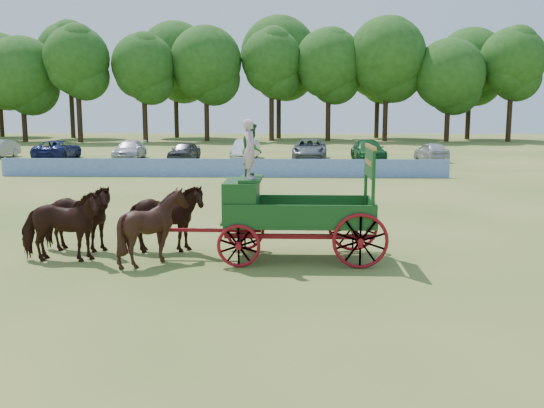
# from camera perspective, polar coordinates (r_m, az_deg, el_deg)

# --- Properties ---
(ground) EXTENTS (160.00, 160.00, 0.00)m
(ground) POSITION_cam_1_polar(r_m,az_deg,el_deg) (17.50, -8.38, -4.05)
(ground) COLOR #A5914A
(ground) RESTS_ON ground
(horse_lead_left) EXTENTS (2.27, 1.10, 1.88)m
(horse_lead_left) POSITION_cam_1_polar(r_m,az_deg,el_deg) (16.41, -19.25, -1.97)
(horse_lead_left) COLOR black
(horse_lead_left) RESTS_ON ground
(horse_lead_right) EXTENTS (2.32, 1.24, 1.88)m
(horse_lead_right) POSITION_cam_1_polar(r_m,az_deg,el_deg) (17.42, -17.95, -1.29)
(horse_lead_right) COLOR black
(horse_lead_right) RESTS_ON ground
(horse_wheel_left) EXTENTS (1.89, 1.72, 1.89)m
(horse_wheel_left) POSITION_cam_1_polar(r_m,az_deg,el_deg) (15.70, -11.06, -2.10)
(horse_wheel_left) COLOR black
(horse_wheel_left) RESTS_ON ground
(horse_wheel_right) EXTENTS (2.35, 1.32, 1.88)m
(horse_wheel_right) POSITION_cam_1_polar(r_m,az_deg,el_deg) (16.75, -10.21, -1.39)
(horse_wheel_right) COLOR black
(horse_wheel_right) RESTS_ON ground
(farm_dray) EXTENTS (6.00, 2.00, 3.65)m
(farm_dray) POSITION_cam_1_polar(r_m,az_deg,el_deg) (15.74, -0.02, 0.37)
(farm_dray) COLOR maroon
(farm_dray) RESTS_ON ground
(sponsor_banner) EXTENTS (26.00, 0.08, 1.05)m
(sponsor_banner) POSITION_cam_1_polar(r_m,az_deg,el_deg) (35.17, -4.67, 3.42)
(sponsor_banner) COLOR #2046B2
(sponsor_banner) RESTS_ON ground
(parked_cars) EXTENTS (41.62, 6.48, 1.55)m
(parked_cars) POSITION_cam_1_polar(r_m,az_deg,el_deg) (47.40, -7.07, 5.07)
(parked_cars) COLOR silver
(parked_cars) RESTS_ON ground
(treeline) EXTENTS (88.35, 23.47, 15.93)m
(treeline) POSITION_cam_1_polar(r_m,az_deg,el_deg) (77.66, -5.55, 13.11)
(treeline) COLOR #382314
(treeline) RESTS_ON ground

